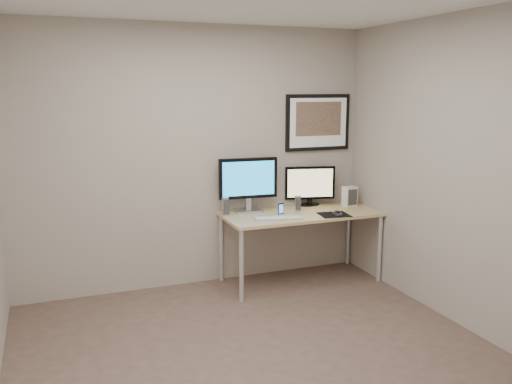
% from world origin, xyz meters
% --- Properties ---
extents(floor, '(3.60, 3.60, 0.00)m').
position_xyz_m(floor, '(0.00, 0.00, 0.00)').
color(floor, '#4D3A30').
rests_on(floor, ground).
extents(room, '(3.60, 3.60, 3.60)m').
position_xyz_m(room, '(0.00, 0.45, 1.64)').
color(room, white).
rests_on(room, ground).
extents(desk, '(1.60, 0.70, 0.73)m').
position_xyz_m(desk, '(1.00, 1.35, 0.66)').
color(desk, tan).
rests_on(desk, floor).
extents(framed_art, '(0.75, 0.04, 0.60)m').
position_xyz_m(framed_art, '(1.35, 1.68, 1.62)').
color(framed_art, black).
rests_on(framed_art, room).
extents(monitor_large, '(0.61, 0.22, 0.56)m').
position_xyz_m(monitor_large, '(0.52, 1.59, 1.04)').
color(monitor_large, '#B3B2B8').
rests_on(monitor_large, desk).
extents(monitor_tv, '(0.54, 0.18, 0.43)m').
position_xyz_m(monitor_tv, '(1.24, 1.63, 0.96)').
color(monitor_tv, black).
rests_on(monitor_tv, desk).
extents(speaker_left, '(0.08, 0.08, 0.18)m').
position_xyz_m(speaker_left, '(0.25, 1.53, 0.82)').
color(speaker_left, '#B3B2B8').
rests_on(speaker_left, desk).
extents(speaker_right, '(0.08, 0.08, 0.16)m').
position_xyz_m(speaker_right, '(1.01, 1.44, 0.81)').
color(speaker_right, '#B3B2B8').
rests_on(speaker_right, desk).
extents(phone_dock, '(0.07, 0.07, 0.13)m').
position_xyz_m(phone_dock, '(0.75, 1.30, 0.79)').
color(phone_dock, black).
rests_on(phone_dock, desk).
extents(keyboard, '(0.50, 0.24, 0.02)m').
position_xyz_m(keyboard, '(0.68, 1.19, 0.74)').
color(keyboard, '#B7B7BC').
rests_on(keyboard, desk).
extents(mousepad, '(0.33, 0.30, 0.00)m').
position_xyz_m(mousepad, '(1.27, 1.14, 0.73)').
color(mousepad, black).
rests_on(mousepad, desk).
extents(mouse, '(0.08, 0.12, 0.04)m').
position_xyz_m(mouse, '(1.30, 1.13, 0.75)').
color(mouse, black).
rests_on(mouse, mousepad).
extents(fan_unit, '(0.15, 0.12, 0.21)m').
position_xyz_m(fan_unit, '(1.62, 1.44, 0.84)').
color(fan_unit, silver).
rests_on(fan_unit, desk).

